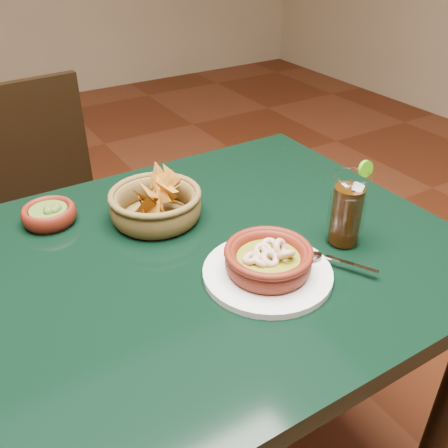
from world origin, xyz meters
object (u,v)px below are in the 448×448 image
dining_table (158,308)px  shrimp_plate (268,263)px  cola_drink (347,210)px  chip_basket (156,204)px  dining_chair (50,221)px

dining_table → shrimp_plate: shrimp_plate is taller
shrimp_plate → cola_drink: (0.19, 0.01, 0.04)m
shrimp_plate → chip_basket: bearing=106.8°
dining_chair → chip_basket: bearing=-77.3°
shrimp_plate → chip_basket: 0.30m
dining_table → dining_chair: bearing=93.7°
dining_table → shrimp_plate: bearing=-38.3°
dining_chair → shrimp_plate: dining_chair is taller
dining_table → cola_drink: bearing=-18.6°
shrimp_plate → cola_drink: size_ratio=1.67×
dining_table → cola_drink: cola_drink is taller
shrimp_plate → dining_chair: bearing=104.1°
shrimp_plate → dining_table: bearing=141.7°
dining_table → chip_basket: size_ratio=5.29×
cola_drink → dining_chair: bearing=115.9°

